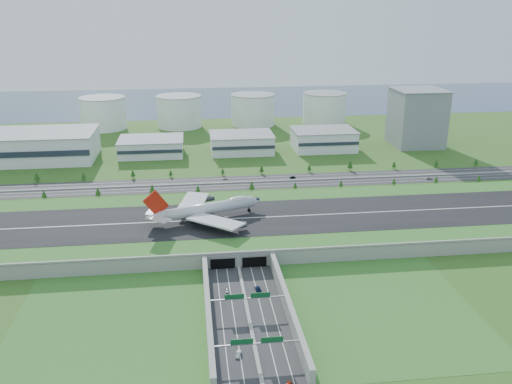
{
  "coord_description": "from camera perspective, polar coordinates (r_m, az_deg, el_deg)",
  "views": [
    {
      "loc": [
        -22.63,
        -311.16,
        134.51
      ],
      "look_at": [
        19.9,
        35.0,
        12.84
      ],
      "focal_mm": 38.0,
      "sensor_mm": 36.0,
      "label": 1
    }
  ],
  "objects": [
    {
      "name": "car_1",
      "position": [
        227.88,
        -1.87,
        -16.68
      ],
      "size": [
        2.98,
        5.0,
        1.56
      ],
      "primitive_type": "imported",
      "rotation": [
        0.0,
        0.0,
        -0.3
      ],
      "color": "silver",
      "rests_on": "ground"
    },
    {
      "name": "fuel_tank_a",
      "position": [
        639.54,
        -15.8,
        7.97
      ],
      "size": [
        50.0,
        50.0,
        35.0
      ],
      "primitive_type": "cylinder",
      "color": "silver",
      "rests_on": "ground"
    },
    {
      "name": "bay_water",
      "position": [
        802.83,
        -5.36,
        9.51
      ],
      "size": [
        1200.0,
        260.0,
        0.06
      ],
      "primitive_type": "cube",
      "color": "#344764",
      "rests_on": "ground"
    },
    {
      "name": "underpass_road",
      "position": [
        250.06,
        -0.79,
        -12.39
      ],
      "size": [
        38.8,
        120.4,
        8.0
      ],
      "color": "#28282B",
      "rests_on": "ground"
    },
    {
      "name": "car_6",
      "position": [
        459.39,
        17.8,
        1.38
      ],
      "size": [
        6.32,
        4.28,
        1.61
      ],
      "primitive_type": "imported",
      "rotation": [
        0.0,
        0.0,
        1.27
      ],
      "color": "#AAA9AE",
      "rests_on": "ground"
    },
    {
      "name": "car_7",
      "position": [
        438.06,
        -3.32,
        1.42
      ],
      "size": [
        4.89,
        3.01,
        1.32
      ],
      "primitive_type": "imported",
      "rotation": [
        0.0,
        0.0,
        -1.84
      ],
      "color": "silver",
      "rests_on": "ground"
    },
    {
      "name": "car_0",
      "position": [
        271.37,
        -3.04,
        -10.32
      ],
      "size": [
        1.7,
        4.04,
        1.36
      ],
      "primitive_type": "imported",
      "rotation": [
        0.0,
        0.0,
        -0.02
      ],
      "color": "silver",
      "rests_on": "ground"
    },
    {
      "name": "office_tower",
      "position": [
        563.22,
        16.57,
        7.49
      ],
      "size": [
        46.0,
        46.0,
        55.0
      ],
      "primitive_type": "cube",
      "color": "gray",
      "rests_on": "ground"
    },
    {
      "name": "boeing_747",
      "position": [
        335.43,
        -5.25,
        -1.77
      ],
      "size": [
        74.57,
        69.28,
        24.01
      ],
      "rotation": [
        0.0,
        0.0,
        0.34
      ],
      "color": "silver",
      "rests_on": "airfield_deck"
    },
    {
      "name": "fuel_tank_b",
      "position": [
        632.21,
        -8.09,
        8.38
      ],
      "size": [
        50.0,
        50.0,
        35.0
      ],
      "primitive_type": "cylinder",
      "color": "silver",
      "rests_on": "ground"
    },
    {
      "name": "hangar_mid_b",
      "position": [
        518.95,
        -1.54,
        5.17
      ],
      "size": [
        58.0,
        42.0,
        17.0
      ],
      "primitive_type": "cube",
      "color": "silver",
      "rests_on": "ground"
    },
    {
      "name": "sign_gantry_near",
      "position": [
        251.97,
        -0.9,
        -11.18
      ],
      "size": [
        38.7,
        0.7,
        9.8
      ],
      "color": "gray",
      "rests_on": "ground"
    },
    {
      "name": "tree_row",
      "position": [
        426.96,
        -4.0,
        1.46
      ],
      "size": [
        508.74,
        48.74,
        8.49
      ],
      "color": "#3D2819",
      "rests_on": "ground"
    },
    {
      "name": "north_expressway",
      "position": [
        428.43,
        -3.62,
        0.9
      ],
      "size": [
        560.0,
        36.0,
        0.12
      ],
      "primitive_type": "cube",
      "color": "#28282B",
      "rests_on": "ground"
    },
    {
      "name": "hangar_mid_c",
      "position": [
        532.05,
        7.11,
        5.49
      ],
      "size": [
        58.0,
        42.0,
        19.0
      ],
      "primitive_type": "cube",
      "color": "silver",
      "rests_on": "ground"
    },
    {
      "name": "car_5",
      "position": [
        441.02,
        3.86,
        1.55
      ],
      "size": [
        5.14,
        2.81,
        1.61
      ],
      "primitive_type": "imported",
      "rotation": [
        0.0,
        0.0,
        -1.33
      ],
      "color": "black",
      "rests_on": "ground"
    },
    {
      "name": "car_3",
      "position": [
        213.75,
        3.47,
        -19.54
      ],
      "size": [
        3.18,
        4.88,
        1.31
      ],
      "primitive_type": "imported",
      "rotation": [
        0.0,
        0.0,
        2.82
      ],
      "color": "#97260E",
      "rests_on": "ground"
    },
    {
      "name": "sign_gantry_far",
      "position": [
        222.68,
        0.1,
        -15.72
      ],
      "size": [
        38.7,
        0.7,
        9.8
      ],
      "color": "gray",
      "rests_on": "ground"
    },
    {
      "name": "fuel_tank_d",
      "position": [
        651.45,
        7.2,
        8.73
      ],
      "size": [
        50.0,
        50.0,
        35.0
      ],
      "primitive_type": "cylinder",
      "color": "silver",
      "rests_on": "ground"
    },
    {
      "name": "hangar_mid_a",
      "position": [
        518.35,
        -10.96,
        4.69
      ],
      "size": [
        58.0,
        42.0,
        15.0
      ],
      "primitive_type": "cube",
      "color": "silver",
      "rests_on": "ground"
    },
    {
      "name": "ground",
      "position": [
        339.75,
        -2.62,
        -4.11
      ],
      "size": [
        1200.0,
        1200.0,
        0.0
      ],
      "primitive_type": "plane",
      "color": "#37551A",
      "rests_on": "ground"
    },
    {
      "name": "fuel_tank_c",
      "position": [
        636.25,
        -0.33,
        8.63
      ],
      "size": [
        50.0,
        50.0,
        35.0
      ],
      "primitive_type": "cylinder",
      "color": "silver",
      "rests_on": "ground"
    },
    {
      "name": "airfield_deck",
      "position": [
        338.05,
        -2.63,
        -3.48
      ],
      "size": [
        520.0,
        100.0,
        9.2
      ],
      "color": "gray",
      "rests_on": "ground"
    },
    {
      "name": "car_2",
      "position": [
        272.49,
        0.2,
        -10.13
      ],
      "size": [
        3.24,
        5.81,
        1.54
      ],
      "primitive_type": "imported",
      "rotation": [
        0.0,
        0.0,
        3.27
      ],
      "color": "#0E1E46",
      "rests_on": "ground"
    },
    {
      "name": "hangar_west",
      "position": [
        531.77,
        -22.96,
        4.43
      ],
      "size": [
        120.0,
        60.0,
        25.0
      ],
      "primitive_type": "cube",
      "color": "silver",
      "rests_on": "ground"
    }
  ]
}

